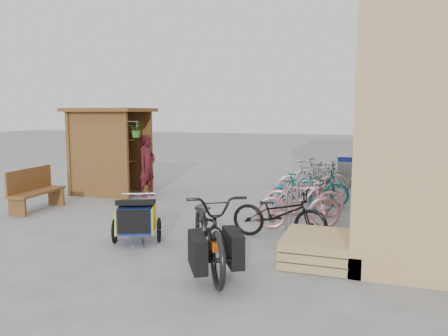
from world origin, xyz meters
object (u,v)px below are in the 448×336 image
(pallet_stack, at_px, (317,248))
(person_kiosk, at_px, (147,166))
(bench, at_px, (34,189))
(bike_6, at_px, (314,178))
(bike_1, at_px, (298,204))
(bike_3, at_px, (301,192))
(bike_5, at_px, (311,181))
(bike_7, at_px, (320,176))
(shopping_carts, at_px, (348,166))
(child_trailer, at_px, (137,216))
(bike_4, at_px, (313,186))
(cargo_bike, at_px, (209,230))
(bike_2, at_px, (304,196))
(bike_0, at_px, (279,214))
(kiosk, at_px, (107,139))

(pallet_stack, bearing_deg, person_kiosk, 142.41)
(bench, height_order, bike_6, bench)
(bike_1, relative_size, bike_3, 1.12)
(bench, distance_m, bike_6, 7.20)
(bike_5, bearing_deg, pallet_stack, 170.40)
(pallet_stack, relative_size, bike_7, 0.70)
(shopping_carts, relative_size, person_kiosk, 1.10)
(child_trailer, height_order, bike_5, bike_5)
(child_trailer, distance_m, bike_4, 4.90)
(pallet_stack, distance_m, bike_6, 5.62)
(cargo_bike, bearing_deg, bike_2, 47.77)
(pallet_stack, relative_size, bike_6, 0.65)
(bench, xyz_separation_m, child_trailer, (3.55, -1.45, -0.05))
(person_kiosk, bearing_deg, bike_6, -61.31)
(bike_0, xyz_separation_m, bike_2, (0.15, 1.88, -0.01))
(bike_3, bearing_deg, shopping_carts, -9.76)
(child_trailer, bearing_deg, bench, 134.47)
(bench, relative_size, bike_2, 0.93)
(bike_3, bearing_deg, bike_6, -0.29)
(bike_7, bearing_deg, bench, 113.50)
(bike_1, xyz_separation_m, bike_2, (-0.07, 1.12, -0.05))
(child_trailer, height_order, cargo_bike, cargo_bike)
(pallet_stack, distance_m, bike_5, 4.71)
(bench, height_order, bike_1, bike_1)
(bike_2, xyz_separation_m, bike_4, (0.03, 1.31, 0.01))
(person_kiosk, height_order, bike_3, person_kiosk)
(child_trailer, xyz_separation_m, bike_4, (2.51, 4.21, 0.00))
(cargo_bike, bearing_deg, bike_4, 50.32)
(bench, height_order, cargo_bike, cargo_bike)
(bench, xyz_separation_m, bike_1, (6.09, 0.33, -0.00))
(bike_1, distance_m, bike_3, 1.58)
(bike_1, distance_m, bike_2, 1.12)
(pallet_stack, distance_m, bike_7, 5.81)
(bike_3, height_order, bike_6, bike_6)
(kiosk, relative_size, shopping_carts, 1.35)
(bike_6, bearing_deg, bike_3, 178.84)
(shopping_carts, distance_m, bike_5, 3.26)
(person_kiosk, xyz_separation_m, bike_0, (4.25, -2.86, -0.38))
(bike_3, distance_m, bike_7, 2.41)
(person_kiosk, bearing_deg, bike_7, -59.58)
(cargo_bike, distance_m, bike_2, 3.86)
(bike_2, height_order, bike_3, bike_2)
(child_trailer, height_order, bike_2, bike_2)
(pallet_stack, distance_m, bench, 6.85)
(child_trailer, distance_m, bike_3, 4.09)
(person_kiosk, xyz_separation_m, bike_2, (4.40, -0.98, -0.39))
(bike_4, bearing_deg, bike_1, -174.51)
(cargo_bike, distance_m, bike_1, 2.79)
(bike_1, xyz_separation_m, bike_5, (-0.14, 2.85, 0.04))
(person_kiosk, height_order, bike_4, person_kiosk)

